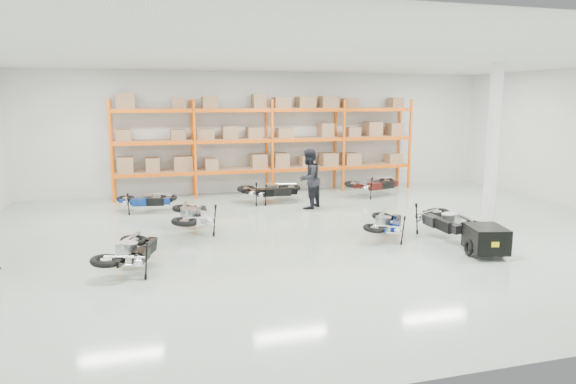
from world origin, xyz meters
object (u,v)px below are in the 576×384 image
object	(u,v)px
moto_black_far_left	(131,246)
moto_back_c	(270,187)
moto_back_b	(272,188)
trailer	(486,239)
moto_back_d	(374,181)
moto_blue_centre	(387,219)
moto_silver_left	(193,211)
person_back	(309,179)
moto_touring_right	(446,216)
moto_back_a	(146,197)

from	to	relation	value
moto_black_far_left	moto_back_c	xyz separation A→B (m)	(4.41, 6.10, 0.04)
moto_black_far_left	moto_back_b	xyz separation A→B (m)	(4.50, 6.24, -0.02)
trailer	moto_back_d	size ratio (longest dim) A/B	0.89
moto_blue_centre	moto_back_d	xyz separation A→B (m)	(2.22, 5.47, 0.07)
moto_blue_centre	moto_back_d	distance (m)	5.90
moto_silver_left	moto_back_b	size ratio (longest dim) A/B	1.14
moto_silver_left	moto_back_b	world-z (taller)	moto_silver_left
moto_back_b	person_back	world-z (taller)	person_back
moto_touring_right	moto_back_b	world-z (taller)	moto_touring_right
person_back	moto_back_d	bearing A→B (deg)	161.93
trailer	moto_back_a	distance (m)	9.99
moto_silver_left	trailer	size ratio (longest dim) A/B	1.16
moto_back_d	person_back	bearing A→B (deg)	102.02
moto_back_c	person_back	world-z (taller)	person_back
moto_black_far_left	moto_touring_right	distance (m)	7.64
moto_silver_left	moto_back_d	distance (m)	7.69
moto_silver_left	moto_touring_right	xyz separation A→B (m)	(6.10, -2.32, -0.01)
moto_back_b	moto_blue_centre	bearing A→B (deg)	-177.26
moto_blue_centre	moto_back_b	distance (m)	5.62
moto_back_b	moto_back_d	distance (m)	3.87
moto_back_a	moto_back_c	xyz separation A→B (m)	(4.06, 0.34, 0.08)
moto_blue_centre	moto_back_c	bearing A→B (deg)	-37.89
moto_black_far_left	moto_back_a	xyz separation A→B (m)	(0.34, 5.76, -0.04)
moto_blue_centre	person_back	size ratio (longest dim) A/B	0.85
moto_back_c	person_back	distance (m)	1.58
moto_back_a	trailer	bearing A→B (deg)	-122.46
moto_silver_left	moto_back_c	bearing A→B (deg)	-127.49
moto_silver_left	moto_back_c	size ratio (longest dim) A/B	1.02
moto_back_a	moto_blue_centre	bearing A→B (deg)	-119.37
moto_back_d	person_back	xyz separation A→B (m)	(-2.96, -1.38, 0.40)
moto_silver_left	person_back	distance (m)	4.45
moto_back_d	person_back	size ratio (longest dim) A/B	0.96
moto_back_a	moto_back_c	distance (m)	4.08
trailer	moto_back_b	size ratio (longest dim) A/B	0.99
moto_blue_centre	moto_back_c	xyz separation A→B (m)	(-1.74, 5.23, 0.07)
moto_black_far_left	moto_back_c	bearing A→B (deg)	-105.96
moto_touring_right	person_back	distance (m)	4.97
moto_back_b	moto_back_d	world-z (taller)	moto_back_d
moto_touring_right	moto_blue_centre	bearing A→B (deg)	167.70
moto_back_c	person_back	xyz separation A→B (m)	(1.01, -1.14, 0.39)
moto_silver_left	person_back	world-z (taller)	person_back
moto_touring_right	moto_silver_left	bearing A→B (deg)	160.20
moto_back_a	moto_back_c	bearing A→B (deg)	-74.49
moto_silver_left	moto_back_a	bearing A→B (deg)	-64.13
moto_silver_left	moto_back_a	size ratio (longest dim) A/B	1.19
moto_touring_right	moto_back_b	xyz separation A→B (m)	(-3.12, 5.72, -0.07)
trailer	moto_back_d	xyz separation A→B (m)	(0.75, 7.41, 0.18)
moto_back_b	moto_black_far_left	bearing A→B (deg)	129.86
trailer	moto_blue_centre	bearing A→B (deg)	140.73
moto_black_far_left	moto_back_c	size ratio (longest dim) A/B	0.93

